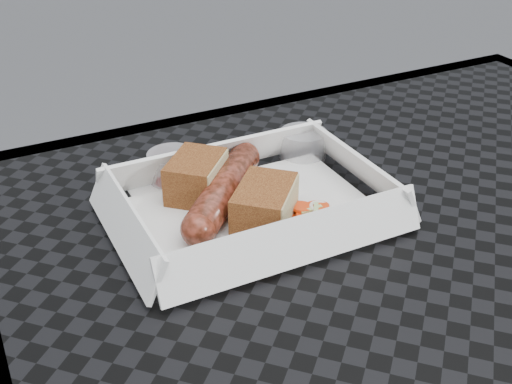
{
  "coord_description": "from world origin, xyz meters",
  "views": [
    {
      "loc": [
        -0.37,
        -0.29,
        1.07
      ],
      "look_at": [
        -0.15,
        0.15,
        0.78
      ],
      "focal_mm": 45.0,
      "sensor_mm": 36.0,
      "label": 1
    }
  ],
  "objects": [
    {
      "name": "food_tray",
      "position": [
        -0.15,
        0.16,
        0.75
      ],
      "size": [
        0.22,
        0.15,
        0.0
      ],
      "primitive_type": "cube",
      "color": "white",
      "rests_on": "patio_table"
    },
    {
      "name": "condiment_cup_empty",
      "position": [
        -0.04,
        0.24,
        0.76
      ],
      "size": [
        0.05,
        0.05,
        0.03
      ],
      "primitive_type": "cylinder",
      "color": "silver",
      "rests_on": "patio_table"
    },
    {
      "name": "veg_garnish",
      "position": [
        -0.1,
        0.13,
        0.75
      ],
      "size": [
        0.03,
        0.03,
        0.0
      ],
      "color": "#E9380A",
      "rests_on": "food_tray"
    },
    {
      "name": "bratwurst",
      "position": [
        -0.16,
        0.18,
        0.76
      ],
      "size": [
        0.12,
        0.13,
        0.03
      ],
      "rotation": [
        0.0,
        0.0,
        0.83
      ],
      "color": "maroon",
      "rests_on": "food_tray"
    },
    {
      "name": "patio_table",
      "position": [
        0.0,
        0.0,
        0.67
      ],
      "size": [
        0.8,
        0.8,
        0.74
      ],
      "color": "black",
      "rests_on": "ground"
    },
    {
      "name": "condiment_cup_sauce",
      "position": [
        -0.19,
        0.25,
        0.76
      ],
      "size": [
        0.05,
        0.05,
        0.03
      ],
      "primitive_type": "cylinder",
      "color": "maroon",
      "rests_on": "patio_table"
    },
    {
      "name": "bread_far",
      "position": [
        -0.14,
        0.14,
        0.77
      ],
      "size": [
        0.08,
        0.08,
        0.04
      ],
      "primitive_type": "cube",
      "rotation": [
        0.0,
        0.0,
        0.83
      ],
      "color": "brown",
      "rests_on": "food_tray"
    },
    {
      "name": "bread_near",
      "position": [
        -0.18,
        0.21,
        0.77
      ],
      "size": [
        0.07,
        0.07,
        0.04
      ],
      "primitive_type": "cube",
      "rotation": [
        0.0,
        0.0,
        0.83
      ],
      "color": "brown",
      "rests_on": "food_tray"
    },
    {
      "name": "napkin",
      "position": [
        -0.17,
        0.24,
        0.75
      ],
      "size": [
        0.12,
        0.12,
        0.0
      ],
      "primitive_type": "cube",
      "rotation": [
        0.0,
        0.0,
        -0.0
      ],
      "color": "white",
      "rests_on": "patio_table"
    }
  ]
}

